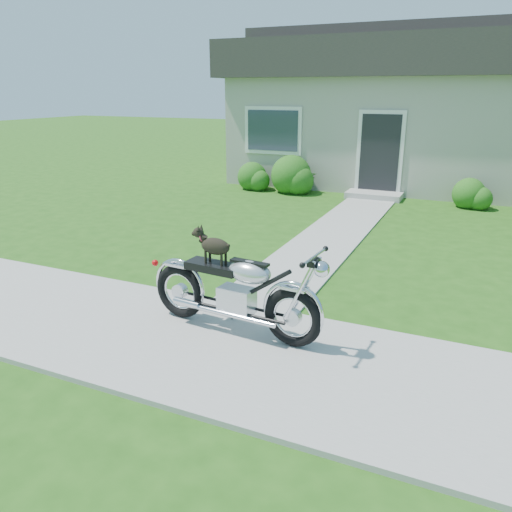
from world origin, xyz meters
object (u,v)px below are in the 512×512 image
(potted_plant_left, at_px, (304,180))
(potted_plant_right, at_px, (469,193))
(motorcycle_with_dog, at_px, (236,290))
(house, at_px, (454,109))

(potted_plant_left, height_order, potted_plant_right, potted_plant_left)
(potted_plant_left, xyz_separation_m, motorcycle_with_dog, (2.01, -8.19, 0.21))
(potted_plant_right, bearing_deg, potted_plant_left, 180.00)
(house, height_order, potted_plant_right, house)
(potted_plant_right, bearing_deg, house, 102.61)
(house, bearing_deg, potted_plant_left, -134.49)
(house, relative_size, potted_plant_left, 18.21)
(house, height_order, potted_plant_left, house)
(potted_plant_left, bearing_deg, potted_plant_right, 0.00)
(house, xyz_separation_m, motorcycle_with_dog, (-1.38, -11.64, -1.61))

